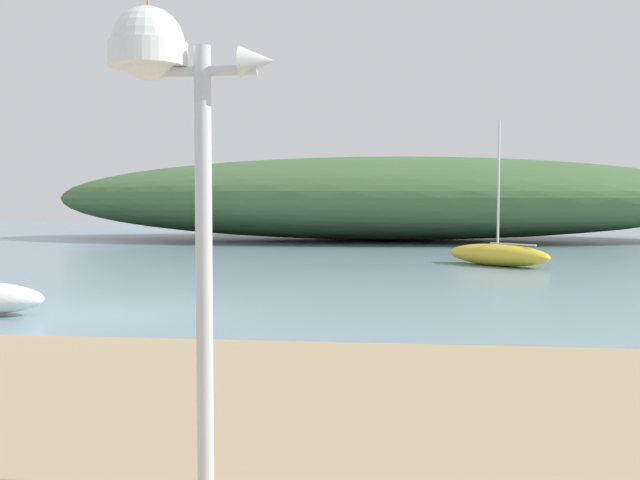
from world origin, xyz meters
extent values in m
plane|color=#7A99A8|center=(0.00, 0.00, 0.00)|extent=(120.00, 120.00, 0.00)
ellipsoid|color=#476B3D|center=(4.37, 29.06, 2.42)|extent=(39.33, 14.87, 4.85)
cylinder|color=silver|center=(4.23, -9.04, 1.77)|extent=(0.12, 0.12, 3.15)
cylinder|color=silver|center=(4.23, -9.04, 3.18)|extent=(0.78, 0.07, 0.07)
cylinder|color=white|center=(3.84, -9.04, 3.29)|extent=(0.55, 0.55, 0.16)
sphere|color=white|center=(3.84, -9.04, 3.38)|extent=(0.51, 0.51, 0.51)
cone|color=silver|center=(4.62, -9.04, 3.24)|extent=(0.24, 0.21, 0.21)
cylinder|color=orange|center=(3.83, -9.02, 3.66)|extent=(0.01, 0.01, 0.05)
cylinder|color=orange|center=(3.85, -9.06, 3.66)|extent=(0.01, 0.01, 0.05)
ellipsoid|color=gold|center=(8.91, 11.96, 0.38)|extent=(3.93, 3.77, 0.76)
cylinder|color=silver|center=(8.91, 11.96, 2.80)|extent=(0.08, 0.08, 4.53)
cylinder|color=silver|center=(9.36, 11.54, 0.78)|extent=(1.40, 1.30, 0.06)
camera|label=1|loc=(5.63, -14.03, 2.27)|focal=40.81mm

